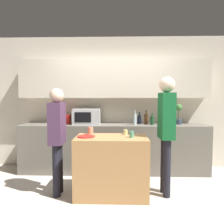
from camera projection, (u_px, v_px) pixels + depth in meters
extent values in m
plane|color=beige|center=(111.00, 206.00, 2.96)|extent=(14.00, 14.00, 0.00)
cube|color=beige|center=(114.00, 103.00, 4.60)|extent=(6.40, 0.08, 2.70)
cube|color=beige|center=(114.00, 79.00, 4.36)|extent=(3.74, 0.32, 0.75)
cube|color=#6B665B|center=(114.00, 148.00, 4.31)|extent=(3.60, 0.62, 0.94)
cube|color=#B27F4C|center=(112.00, 166.00, 3.26)|extent=(1.06, 0.62, 0.88)
cube|color=#B7BABC|center=(87.00, 116.00, 4.31)|extent=(0.52, 0.38, 0.30)
cube|color=black|center=(83.00, 117.00, 4.12)|extent=(0.31, 0.01, 0.19)
cube|color=#B21E19|center=(64.00, 119.00, 4.33)|extent=(0.26, 0.16, 0.18)
cube|color=black|center=(61.00, 115.00, 4.32)|extent=(0.02, 0.11, 0.01)
cube|color=black|center=(66.00, 115.00, 4.32)|extent=(0.02, 0.11, 0.01)
cylinder|color=#333D4C|center=(178.00, 122.00, 4.26)|extent=(0.14, 0.14, 0.10)
cylinder|color=#38662D|center=(179.00, 115.00, 4.25)|extent=(0.01, 0.01, 0.18)
sphere|color=#3D7A38|center=(179.00, 107.00, 4.24)|extent=(0.13, 0.13, 0.13)
cylinder|color=silver|center=(135.00, 120.00, 4.16)|extent=(0.06, 0.06, 0.20)
cylinder|color=silver|center=(135.00, 112.00, 4.15)|extent=(0.02, 0.02, 0.08)
cylinder|color=black|center=(139.00, 120.00, 4.31)|extent=(0.08, 0.08, 0.17)
cylinder|color=black|center=(139.00, 114.00, 4.30)|extent=(0.03, 0.03, 0.07)
cylinder|color=#472814|center=(146.00, 119.00, 4.27)|extent=(0.07, 0.07, 0.20)
cylinder|color=#472814|center=(146.00, 112.00, 4.26)|extent=(0.02, 0.02, 0.08)
cylinder|color=#194723|center=(152.00, 121.00, 4.18)|extent=(0.07, 0.07, 0.16)
cylinder|color=#194723|center=(152.00, 115.00, 4.17)|extent=(0.02, 0.02, 0.06)
cylinder|color=#472814|center=(159.00, 118.00, 4.22)|extent=(0.06, 0.06, 0.24)
cylinder|color=#472814|center=(159.00, 110.00, 4.21)|extent=(0.02, 0.02, 0.09)
cylinder|color=red|center=(86.00, 136.00, 3.21)|extent=(0.26, 0.26, 0.01)
cylinder|color=#54A383|center=(132.00, 134.00, 3.17)|extent=(0.07, 0.07, 0.10)
cylinder|color=tan|center=(90.00, 131.00, 3.44)|extent=(0.09, 0.09, 0.11)
cylinder|color=beige|center=(125.00, 132.00, 3.41)|extent=(0.07, 0.07, 0.08)
cylinder|color=black|center=(167.00, 168.00, 3.19)|extent=(0.11, 0.11, 0.86)
cylinder|color=black|center=(164.00, 165.00, 3.35)|extent=(0.11, 0.11, 0.86)
cube|color=#155E2D|center=(166.00, 116.00, 3.22)|extent=(0.20, 0.35, 0.68)
sphere|color=beige|center=(167.00, 85.00, 3.18)|extent=(0.23, 0.23, 0.23)
cylinder|color=black|center=(59.00, 167.00, 3.37)|extent=(0.11, 0.11, 0.77)
cylinder|color=black|center=(56.00, 171.00, 3.21)|extent=(0.11, 0.11, 0.77)
cube|color=#4C314E|center=(57.00, 123.00, 3.24)|extent=(0.19, 0.34, 0.61)
sphere|color=beige|center=(57.00, 95.00, 3.21)|extent=(0.21, 0.21, 0.21)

